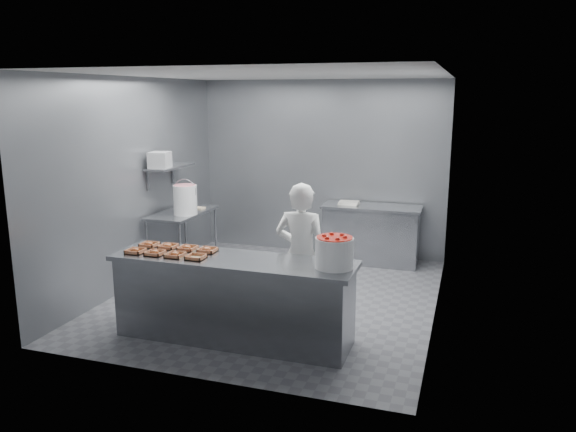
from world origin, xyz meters
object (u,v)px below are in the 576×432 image
object	(u,v)px
tray_1	(155,253)
tray_7	(207,250)
glaze_bucket	(185,199)
prep_table	(183,232)
tray_3	(196,257)
tray_0	(135,251)
tray_2	(175,255)
strawberry_tub	(334,251)
appliance	(160,160)
service_counter	(233,299)
worker	(301,255)
tray_5	(168,246)
tray_4	(149,244)
back_counter	(371,234)
tray_6	(187,248)

from	to	relation	value
tray_1	tray_7	xyz separation A→B (m)	(0.48, 0.27, 0.00)
tray_7	glaze_bucket	distance (m)	2.04
tray_7	glaze_bucket	bearing A→B (deg)	124.72
prep_table	tray_3	distance (m)	2.48
tray_0	tray_2	distance (m)	0.48
strawberry_tub	appliance	size ratio (longest dim) A/B	1.27
tray_1	appliance	xyz separation A→B (m)	(-0.98, 1.82, 0.75)
service_counter	appliance	distance (m)	2.77
prep_table	appliance	bearing A→B (deg)	-122.96
tray_0	worker	world-z (taller)	worker
tray_3	tray_5	world-z (taller)	tray_5
tray_5	strawberry_tub	world-z (taller)	strawberry_tub
service_counter	tray_1	distance (m)	0.97
tray_1	tray_4	distance (m)	0.36
tray_0	tray_3	world-z (taller)	tray_0
back_counter	worker	size ratio (longest dim) A/B	0.92
tray_7	tray_2	bearing A→B (deg)	-131.23
tray_2	appliance	distance (m)	2.32
tray_2	appliance	xyz separation A→B (m)	(-1.22, 1.82, 0.75)
back_counter	glaze_bucket	xyz separation A→B (m)	(-2.41, -1.45, 0.67)
service_counter	strawberry_tub	xyz separation A→B (m)	(1.08, 0.01, 0.61)
strawberry_tub	tray_3	bearing A→B (deg)	-174.03
tray_3	tray_6	xyz separation A→B (m)	(-0.24, 0.27, 0.00)
back_counter	appliance	bearing A→B (deg)	-150.13
worker	strawberry_tub	xyz separation A→B (m)	(0.52, -0.62, 0.25)
tray_3	tray_4	bearing A→B (deg)	159.26
tray_5	tray_2	bearing A→B (deg)	-48.77
appliance	glaze_bucket	bearing A→B (deg)	9.59
prep_table	back_counter	bearing A→B (deg)	27.01
back_counter	tray_0	distance (m)	3.95
service_counter	back_counter	xyz separation A→B (m)	(0.90, 3.25, -0.00)
strawberry_tub	glaze_bucket	bearing A→B (deg)	145.37
strawberry_tub	tray_1	bearing A→B (deg)	-175.53
service_counter	strawberry_tub	bearing A→B (deg)	0.69
service_counter	tray_6	bearing A→B (deg)	167.06
tray_0	service_counter	bearing A→B (deg)	7.25
back_counter	strawberry_tub	size ratio (longest dim) A/B	3.97
glaze_bucket	appliance	distance (m)	0.65
tray_6	tray_1	bearing A→B (deg)	-131.23
tray_1	glaze_bucket	distance (m)	2.06
tray_7	glaze_bucket	xyz separation A→B (m)	(-1.15, 1.66, 0.20)
tray_2	strawberry_tub	bearing A→B (deg)	5.11
service_counter	back_counter	bearing A→B (deg)	74.52
prep_table	tray_6	world-z (taller)	tray_6
tray_0	strawberry_tub	distance (m)	2.17
tray_0	tray_5	size ratio (longest dim) A/B	1.00
tray_1	tray_6	xyz separation A→B (m)	(0.24, 0.27, 0.00)
prep_table	tray_6	bearing A→B (deg)	-59.83
back_counter	tray_0	size ratio (longest dim) A/B	8.01
service_counter	tray_5	distance (m)	0.97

